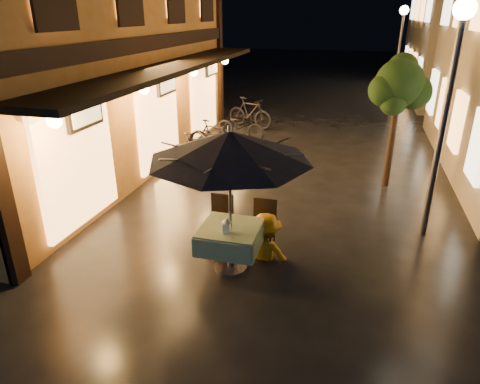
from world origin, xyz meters
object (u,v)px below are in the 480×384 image
(person_orange, at_px, (219,215))
(streetlamp_near, at_px, (451,82))
(patio_umbrella, at_px, (230,146))
(person_yellow, at_px, (266,216))
(table_lantern, at_px, (227,225))
(bicycle_0, at_px, (202,161))
(cafe_table, at_px, (230,237))

(person_orange, bearing_deg, streetlamp_near, -142.03)
(patio_umbrella, height_order, person_yellow, patio_umbrella)
(patio_umbrella, distance_m, table_lantern, 1.25)
(patio_umbrella, bearing_deg, table_lantern, -90.00)
(person_orange, distance_m, person_yellow, 0.83)
(patio_umbrella, xyz_separation_m, person_orange, (-0.35, 0.51, -1.45))
(patio_umbrella, xyz_separation_m, bicycle_0, (-1.96, 4.04, -1.74))
(bicycle_0, bearing_deg, person_yellow, -148.96)
(table_lantern, relative_size, person_yellow, 0.16)
(cafe_table, height_order, table_lantern, table_lantern)
(table_lantern, distance_m, person_yellow, 0.89)
(streetlamp_near, bearing_deg, table_lantern, -144.71)
(cafe_table, bearing_deg, patio_umbrella, -36.87)
(streetlamp_near, relative_size, bicycle_0, 2.75)
(person_yellow, distance_m, bicycle_0, 4.28)
(streetlamp_near, height_order, cafe_table, streetlamp_near)
(cafe_table, bearing_deg, streetlamp_near, 32.89)
(table_lantern, height_order, person_orange, person_orange)
(person_orange, bearing_deg, patio_umbrella, 138.62)
(streetlamp_near, bearing_deg, cafe_table, -147.11)
(person_orange, bearing_deg, cafe_table, 138.62)
(person_yellow, bearing_deg, table_lantern, 56.53)
(patio_umbrella, height_order, bicycle_0, patio_umbrella)
(cafe_table, height_order, patio_umbrella, patio_umbrella)
(patio_umbrella, distance_m, person_orange, 1.57)
(person_yellow, height_order, bicycle_0, person_yellow)
(streetlamp_near, xyz_separation_m, patio_umbrella, (-3.28, -2.12, -0.77))
(streetlamp_near, bearing_deg, person_orange, -156.13)
(cafe_table, xyz_separation_m, patio_umbrella, (0.00, -0.00, 1.56))
(person_yellow, bearing_deg, bicycle_0, -55.86)
(cafe_table, xyz_separation_m, person_yellow, (0.48, 0.54, 0.20))
(patio_umbrella, height_order, table_lantern, patio_umbrella)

